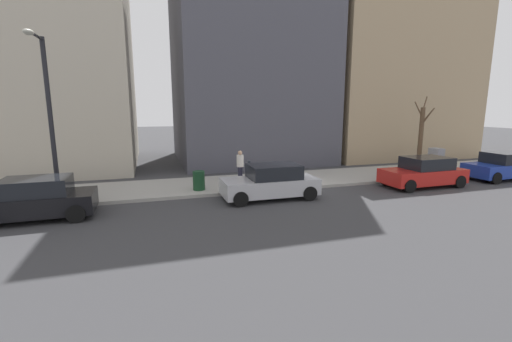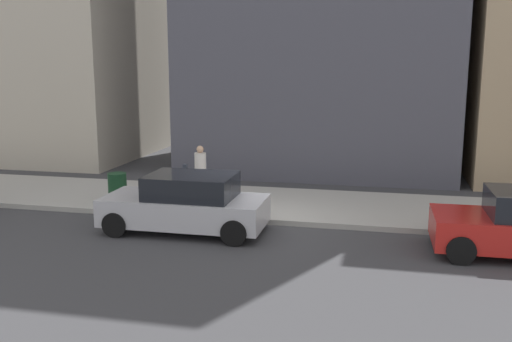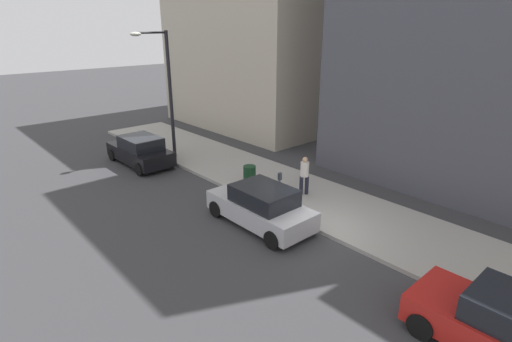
{
  "view_description": "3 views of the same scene",
  "coord_description": "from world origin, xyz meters",
  "px_view_note": "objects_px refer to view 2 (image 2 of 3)",
  "views": [
    {
      "loc": [
        -14.96,
        6.53,
        4.01
      ],
      "look_at": [
        -0.22,
        1.91,
        1.12
      ],
      "focal_mm": 24.0,
      "sensor_mm": 36.0,
      "label": 1
    },
    {
      "loc": [
        -14.6,
        -3.41,
        4.36
      ],
      "look_at": [
        -0.1,
        -0.14,
        1.5
      ],
      "focal_mm": 40.0,
      "sensor_mm": 36.0,
      "label": 2
    },
    {
      "loc": [
        -9.91,
        -8.18,
        6.96
      ],
      "look_at": [
        0.46,
        3.46,
        1.18
      ],
      "focal_mm": 28.0,
      "sensor_mm": 36.0,
      "label": 3
    }
  ],
  "objects_px": {
    "parked_car_silver": "(186,204)",
    "pedestrian_near_meter": "(200,169)",
    "trash_bin": "(117,188)",
    "parking_meter": "(185,182)"
  },
  "relations": [
    {
      "from": "parking_meter",
      "to": "parked_car_silver",
      "type": "bearing_deg",
      "value": -159.58
    },
    {
      "from": "parked_car_silver",
      "to": "parking_meter",
      "type": "bearing_deg",
      "value": 20.63
    },
    {
      "from": "parked_car_silver",
      "to": "pedestrian_near_meter",
      "type": "relative_size",
      "value": 2.53
    },
    {
      "from": "trash_bin",
      "to": "pedestrian_near_meter",
      "type": "relative_size",
      "value": 0.54
    },
    {
      "from": "parking_meter",
      "to": "pedestrian_near_meter",
      "type": "relative_size",
      "value": 0.81
    },
    {
      "from": "parking_meter",
      "to": "pedestrian_near_meter",
      "type": "bearing_deg",
      "value": 1.57
    },
    {
      "from": "parked_car_silver",
      "to": "trash_bin",
      "type": "relative_size",
      "value": 4.67
    },
    {
      "from": "parked_car_silver",
      "to": "pedestrian_near_meter",
      "type": "xyz_separation_m",
      "value": [
        3.0,
        0.6,
        0.35
      ]
    },
    {
      "from": "parking_meter",
      "to": "trash_bin",
      "type": "xyz_separation_m",
      "value": [
        0.45,
        2.34,
        -0.38
      ]
    },
    {
      "from": "parked_car_silver",
      "to": "trash_bin",
      "type": "xyz_separation_m",
      "value": [
        1.95,
        2.9,
        -0.14
      ]
    }
  ]
}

